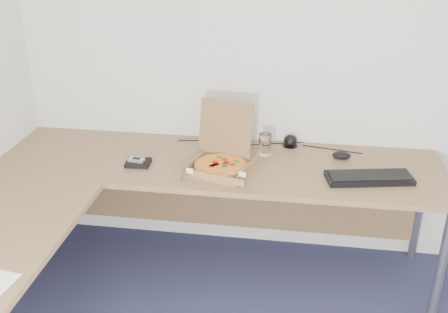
% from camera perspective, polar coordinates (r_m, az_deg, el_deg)
% --- Properties ---
extents(room_shell, '(3.50, 3.50, 2.50)m').
position_cam_1_polar(room_shell, '(1.44, 10.22, -6.76)').
color(room_shell, silver).
rests_on(room_shell, ground).
extents(desk, '(2.50, 2.20, 0.73)m').
position_cam_1_polar(desk, '(2.67, -8.99, -4.56)').
color(desk, olive).
rests_on(desk, ground).
extents(pizza_box, '(0.32, 0.37, 0.32)m').
position_cam_1_polar(pizza_box, '(2.86, -0.32, -0.56)').
color(pizza_box, olive).
rests_on(pizza_box, desk).
extents(drinking_glass, '(0.07, 0.07, 0.13)m').
position_cam_1_polar(drinking_glass, '(3.02, 4.47, 1.33)').
color(drinking_glass, white).
rests_on(drinking_glass, desk).
extents(keyboard, '(0.47, 0.24, 0.03)m').
position_cam_1_polar(keyboard, '(2.84, 15.48, -2.26)').
color(keyboard, black).
rests_on(keyboard, desk).
extents(mouse, '(0.12, 0.10, 0.04)m').
position_cam_1_polar(mouse, '(3.06, 12.66, 0.13)').
color(mouse, black).
rests_on(mouse, desk).
extents(wallet, '(0.14, 0.12, 0.02)m').
position_cam_1_polar(wallet, '(2.95, -9.31, -0.68)').
color(wallet, black).
rests_on(wallet, desk).
extents(phone, '(0.09, 0.06, 0.02)m').
position_cam_1_polar(phone, '(2.94, -9.48, -0.35)').
color(phone, '#B2B5BA').
rests_on(phone, wallet).
extents(dome_speaker, '(0.09, 0.09, 0.08)m').
position_cam_1_polar(dome_speaker, '(3.16, 7.22, 1.77)').
color(dome_speaker, black).
rests_on(dome_speaker, desk).
extents(cable_bundle, '(0.53, 0.11, 0.01)m').
position_cam_1_polar(cable_bundle, '(3.18, 4.41, 1.35)').
color(cable_bundle, black).
rests_on(cable_bundle, desk).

